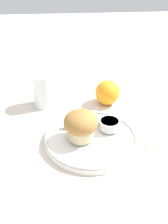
{
  "coord_description": "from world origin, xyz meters",
  "views": [
    {
      "loc": [
        -0.05,
        -0.51,
        0.4
      ],
      "look_at": [
        0.0,
        0.03,
        0.06
      ],
      "focal_mm": 40.0,
      "sensor_mm": 36.0,
      "label": 1
    }
  ],
  "objects_px": {
    "muffin": "(81,125)",
    "juice_glass": "(44,90)",
    "butter_knife": "(91,123)",
    "orange_fruit": "(107,93)"
  },
  "relations": [
    {
      "from": "muffin",
      "to": "orange_fruit",
      "type": "relative_size",
      "value": 1.09
    },
    {
      "from": "muffin",
      "to": "butter_knife",
      "type": "relative_size",
      "value": 0.52
    },
    {
      "from": "butter_knife",
      "to": "juice_glass",
      "type": "distance_m",
      "value": 0.19
    },
    {
      "from": "muffin",
      "to": "juice_glass",
      "type": "relative_size",
      "value": 0.81
    },
    {
      "from": "butter_knife",
      "to": "orange_fruit",
      "type": "bearing_deg",
      "value": 58.1
    },
    {
      "from": "muffin",
      "to": "juice_glass",
      "type": "bearing_deg",
      "value": 116.29
    },
    {
      "from": "orange_fruit",
      "to": "juice_glass",
      "type": "bearing_deg",
      "value": 177.28
    },
    {
      "from": "muffin",
      "to": "butter_knife",
      "type": "bearing_deg",
      "value": 58.74
    },
    {
      "from": "muffin",
      "to": "butter_knife",
      "type": "xyz_separation_m",
      "value": [
        0.03,
        0.05,
        -0.03
      ]
    },
    {
      "from": "butter_knife",
      "to": "orange_fruit",
      "type": "distance_m",
      "value": 0.15
    }
  ]
}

